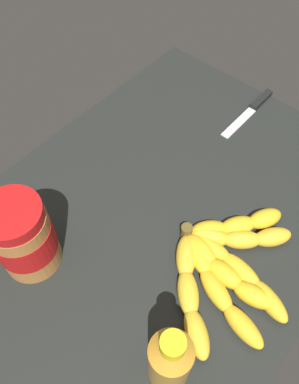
# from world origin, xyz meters

# --- Properties ---
(ground_plane) EXTENTS (0.87, 0.59, 0.04)m
(ground_plane) POSITION_xyz_m (0.00, 0.00, -0.02)
(ground_plane) COLOR black
(banana_bunch) EXTENTS (0.31, 0.22, 0.03)m
(banana_bunch) POSITION_xyz_m (-0.01, 0.15, 0.02)
(banana_bunch) COLOR yellow
(banana_bunch) RESTS_ON ground_plane
(peanut_butter_jar) EXTENTS (0.10, 0.10, 0.15)m
(peanut_butter_jar) POSITION_xyz_m (0.18, -0.11, 0.07)
(peanut_butter_jar) COLOR #B27238
(peanut_butter_jar) RESTS_ON ground_plane
(honey_bottle) EXTENTS (0.06, 0.06, 0.16)m
(honey_bottle) POSITION_xyz_m (0.17, 0.18, 0.07)
(honey_bottle) COLOR #C78827
(honey_bottle) RESTS_ON ground_plane
(butter_knife) EXTENTS (0.18, 0.02, 0.01)m
(butter_knife) POSITION_xyz_m (-0.37, -0.02, 0.00)
(butter_knife) COLOR silver
(butter_knife) RESTS_ON ground_plane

